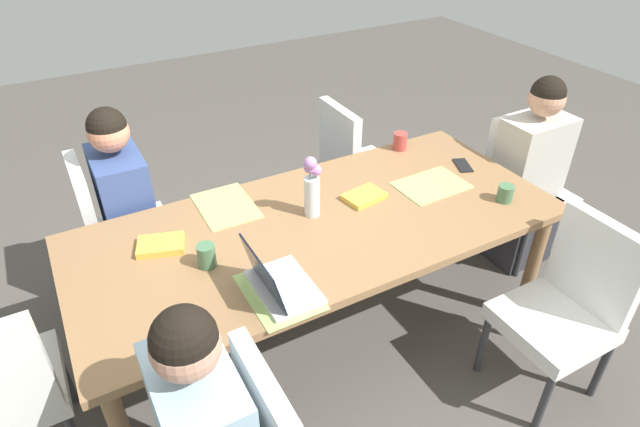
{
  "coord_description": "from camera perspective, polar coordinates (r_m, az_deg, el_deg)",
  "views": [
    {
      "loc": [
        -0.99,
        -1.78,
        2.19
      ],
      "look_at": [
        0.0,
        0.0,
        0.79
      ],
      "focal_mm": 29.84,
      "sensor_mm": 36.0,
      "label": 1
    }
  ],
  "objects": [
    {
      "name": "coffee_mug_centre_left",
      "position": [
        2.79,
        19.26,
        2.06
      ],
      "size": [
        0.08,
        0.08,
        0.09
      ],
      "primitive_type": "cylinder",
      "color": "#47704C",
      "rests_on": "dining_table"
    },
    {
      "name": "placemat_head_right_left_near",
      "position": [
        2.84,
        11.86,
        3.0
      ],
      "size": [
        0.37,
        0.27,
        0.0
      ],
      "primitive_type": "cube",
      "rotation": [
        0.0,
        0.0,
        3.17
      ],
      "color": "#9EBC66",
      "rests_on": "dining_table"
    },
    {
      "name": "ground_plane",
      "position": [
        2.99,
        0.0,
        -12.68
      ],
      "size": [
        10.0,
        10.0,
        0.0
      ],
      "primitive_type": "plane",
      "color": "#4C4742"
    },
    {
      "name": "placemat_far_left_mid",
      "position": [
        2.65,
        -10.05,
        0.81
      ],
      "size": [
        0.26,
        0.36,
        0.0
      ],
      "primitive_type": "cube",
      "rotation": [
        0.0,
        0.0,
        -1.58
      ],
      "color": "#9EBC66",
      "rests_on": "dining_table"
    },
    {
      "name": "person_far_left_mid",
      "position": [
        3.04,
        -19.63,
        -1.09
      ],
      "size": [
        0.36,
        0.4,
        1.19
      ],
      "color": "#2D2D33",
      "rests_on": "ground_plane"
    },
    {
      "name": "dining_table",
      "position": [
        2.54,
        0.0,
        -2.21
      ],
      "size": [
        2.29,
        1.01,
        0.74
      ],
      "color": "olive",
      "rests_on": "ground_plane"
    },
    {
      "name": "chair_head_right_left_near",
      "position": [
        3.54,
        20.86,
        3.42
      ],
      "size": [
        0.44,
        0.44,
        0.9
      ],
      "color": "silver",
      "rests_on": "ground_plane"
    },
    {
      "name": "chair_far_left_mid",
      "position": [
        3.1,
        -21.1,
        -1.32
      ],
      "size": [
        0.44,
        0.44,
        0.9
      ],
      "color": "silver",
      "rests_on": "ground_plane"
    },
    {
      "name": "phone_black",
      "position": [
        3.06,
        15.07,
        5.01
      ],
      "size": [
        0.12,
        0.17,
        0.01
      ],
      "primitive_type": "cube",
      "rotation": [
        0.0,
        0.0,
        1.18
      ],
      "color": "black",
      "rests_on": "dining_table"
    },
    {
      "name": "laptop_near_left_far",
      "position": [
        2.1,
        -4.55,
        -7.43
      ],
      "size": [
        0.22,
        0.32,
        0.21
      ],
      "color": "silver",
      "rests_on": "dining_table"
    },
    {
      "name": "chair_near_right_mid",
      "position": [
        2.68,
        25.1,
        -8.67
      ],
      "size": [
        0.44,
        0.44,
        0.9
      ],
      "color": "silver",
      "rests_on": "ground_plane"
    },
    {
      "name": "placemat_near_left_far",
      "position": [
        2.13,
        -4.36,
        -8.4
      ],
      "size": [
        0.26,
        0.36,
        0.0
      ],
      "primitive_type": "cube",
      "rotation": [
        0.0,
        0.0,
        1.57
      ],
      "color": "#9EBC66",
      "rests_on": "dining_table"
    },
    {
      "name": "flower_vase",
      "position": [
        2.47,
        -0.93,
        2.9
      ],
      "size": [
        0.09,
        0.08,
        0.32
      ],
      "color": "silver",
      "rests_on": "dining_table"
    },
    {
      "name": "chair_far_right_far",
      "position": [
        3.52,
        3.63,
        5.59
      ],
      "size": [
        0.44,
        0.44,
        0.9
      ],
      "color": "silver",
      "rests_on": "ground_plane"
    },
    {
      "name": "coffee_mug_near_left",
      "position": [
        3.15,
        8.57,
        7.68
      ],
      "size": [
        0.08,
        0.08,
        0.1
      ],
      "primitive_type": "cylinder",
      "color": "#AD3D38",
      "rests_on": "dining_table"
    },
    {
      "name": "coffee_mug_near_right",
      "position": [
        2.26,
        -12.06,
        -4.45
      ],
      "size": [
        0.08,
        0.08,
        0.1
      ],
      "primitive_type": "cylinder",
      "color": "#47704C",
      "rests_on": "dining_table"
    },
    {
      "name": "book_blue_cover",
      "position": [
        2.43,
        -16.7,
        -3.26
      ],
      "size": [
        0.23,
        0.2,
        0.03
      ],
      "primitive_type": "cube",
      "rotation": [
        0.0,
        0.0,
        -0.32
      ],
      "color": "gold",
      "rests_on": "dining_table"
    },
    {
      "name": "book_red_cover",
      "position": [
        2.67,
        4.74,
        1.85
      ],
      "size": [
        0.22,
        0.17,
        0.03
      ],
      "primitive_type": "cube",
      "rotation": [
        0.0,
        0.0,
        0.16
      ],
      "color": "gold",
      "rests_on": "dining_table"
    },
    {
      "name": "person_head_right_left_near",
      "position": [
        3.44,
        21.16,
        3.0
      ],
      "size": [
        0.4,
        0.36,
        1.19
      ],
      "color": "#2D2D33",
      "rests_on": "ground_plane"
    }
  ]
}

